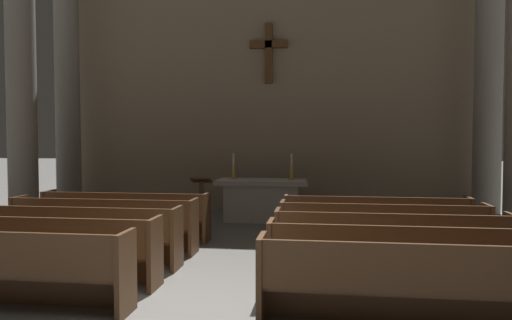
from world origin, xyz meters
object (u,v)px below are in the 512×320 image
pew_left_row_5 (126,216)px  altar (262,199)px  pew_right_row_1 (418,286)px  pew_right_row_3 (391,245)px  pew_right_row_2 (402,262)px  pew_right_row_5 (375,222)px  column_left_third (21,75)px  pew_left_row_4 (104,225)px  candlestick_right (291,171)px  pew_left_row_2 (40,250)px  pew_left_row_3 (76,235)px  candlestick_left (233,171)px  pew_right_row_4 (382,232)px  column_right_fourth (488,78)px  lectern (201,204)px  column_left_fourth (67,84)px

pew_left_row_5 → altar: altar is taller
pew_right_row_1 → pew_right_row_3: same height
pew_right_row_2 → pew_right_row_5: (0.00, 2.86, 0.00)m
pew_right_row_1 → column_left_third: (-7.69, 4.99, 2.95)m
pew_left_row_4 → pew_right_row_2: (4.76, -1.91, 0.00)m
pew_right_row_2 → candlestick_right: (-1.68, 5.37, 0.73)m
pew_right_row_3 → pew_left_row_2: bearing=-168.7°
pew_left_row_3 → pew_right_row_2: (4.76, -0.95, 0.00)m
candlestick_left → candlestick_right: (1.40, 0.00, 0.00)m
candlestick_right → pew_left_row_5: bearing=-140.9°
pew_left_row_5 → pew_right_row_5: 4.76m
pew_left_row_4 → pew_right_row_1: 5.56m
pew_left_row_2 → pew_left_row_3: (0.00, 0.95, 0.00)m
pew_left_row_4 → pew_right_row_2: 5.13m
column_left_third → candlestick_right: 6.54m
candlestick_right → pew_right_row_2: bearing=-72.6°
pew_right_row_4 → candlestick_left: size_ratio=5.31×
pew_right_row_3 → pew_right_row_5: (0.00, 1.91, 0.00)m
pew_left_row_2 → pew_right_row_1: (4.76, -0.95, 0.00)m
column_left_third → column_right_fourth: 10.80m
pew_left_row_2 → candlestick_right: (3.08, 5.37, 0.73)m
lectern → pew_right_row_1: bearing=-55.1°
pew_left_row_4 → pew_right_row_5: bearing=11.3°
pew_right_row_5 → pew_right_row_4: bearing=-90.0°
pew_left_row_4 → altar: (2.38, 3.46, 0.06)m
pew_right_row_1 → pew_left_row_4: bearing=149.0°
pew_left_row_2 → altar: (2.38, 5.37, 0.06)m
pew_right_row_4 → altar: altar is taller
pew_right_row_5 → column_left_fourth: bearing=157.7°
pew_right_row_2 → column_left_fourth: column_left_fourth is taller
pew_left_row_2 → pew_left_row_5: same height
altar → candlestick_right: (0.70, 0.00, 0.67)m
pew_right_row_2 → pew_right_row_4: bearing=90.0°
pew_right_row_3 → pew_right_row_4: (0.00, 0.95, 0.00)m
pew_left_row_4 → column_left_third: bearing=144.0°
candlestick_left → candlestick_right: 1.40m
pew_left_row_4 → candlestick_left: bearing=64.1°
column_left_third → column_right_fourth: same height
pew_left_row_5 → pew_right_row_5: (4.76, 0.00, 0.00)m
column_left_fourth → lectern: size_ratio=6.09×
pew_right_row_1 → column_left_third: 9.63m
pew_right_row_1 → lectern: bearing=124.9°
column_right_fourth → candlestick_left: bearing=-173.9°
pew_left_row_4 → pew_right_row_2: same height
pew_right_row_1 → candlestick_right: size_ratio=5.31×
column_left_fourth → pew_left_row_2: bearing=-64.1°
pew_left_row_2 → candlestick_left: 5.67m
pew_right_row_1 → lectern: (-3.57, 5.12, 0.07)m
column_right_fourth → column_left_fourth: bearing=180.0°
pew_right_row_5 → candlestick_right: (-1.68, 2.50, 0.73)m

